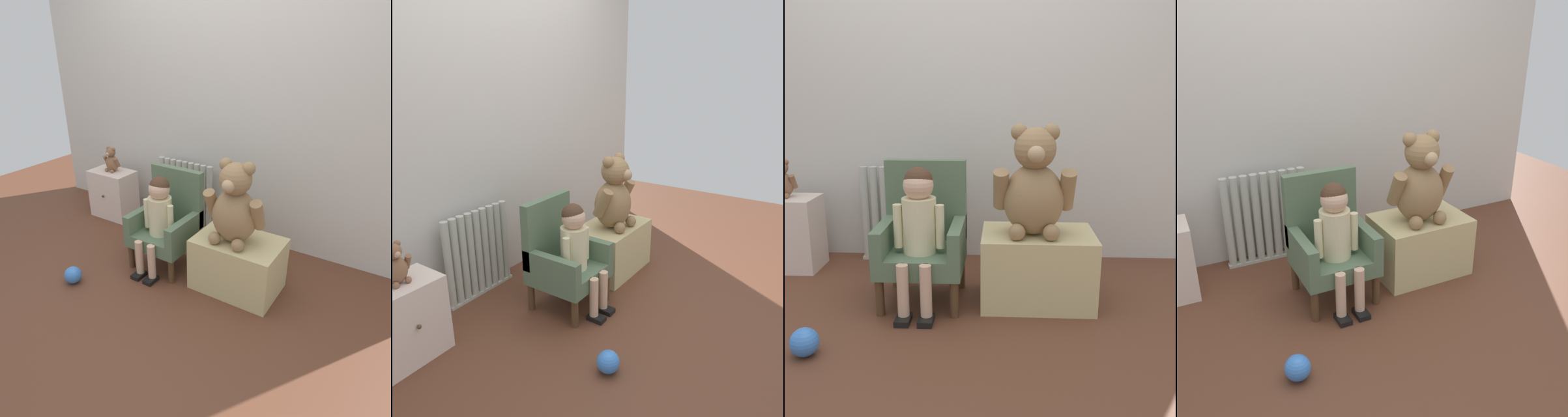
# 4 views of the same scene
# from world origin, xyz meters

# --- Properties ---
(ground_plane) EXTENTS (6.00, 6.00, 0.00)m
(ground_plane) POSITION_xyz_m (0.00, 0.00, 0.00)
(ground_plane) COLOR brown
(back_wall) EXTENTS (3.80, 0.05, 2.40)m
(back_wall) POSITION_xyz_m (0.00, 1.27, 1.20)
(back_wall) COLOR beige
(back_wall) RESTS_ON ground_plane
(radiator) EXTENTS (0.56, 0.05, 0.61)m
(radiator) POSITION_xyz_m (-0.31, 1.15, 0.30)
(radiator) COLOR #B6BAAF
(radiator) RESTS_ON ground_plane
(small_dresser) EXTENTS (0.41, 0.29, 0.45)m
(small_dresser) POSITION_xyz_m (-1.01, 0.96, 0.23)
(small_dresser) COLOR beige
(small_dresser) RESTS_ON ground_plane
(child_armchair) EXTENTS (0.43, 0.41, 0.72)m
(child_armchair) POSITION_xyz_m (-0.09, 0.59, 0.33)
(child_armchair) COLOR #546C50
(child_armchair) RESTS_ON ground_plane
(child_figure) EXTENTS (0.25, 0.35, 0.72)m
(child_figure) POSITION_xyz_m (-0.09, 0.48, 0.47)
(child_figure) COLOR beige
(child_figure) RESTS_ON ground_plane
(low_bench) EXTENTS (0.57, 0.39, 0.38)m
(low_bench) POSITION_xyz_m (0.51, 0.57, 0.19)
(low_bench) COLOR #C9B880
(low_bench) RESTS_ON ground_plane
(large_teddy_bear) EXTENTS (0.40, 0.28, 0.55)m
(large_teddy_bear) POSITION_xyz_m (0.48, 0.54, 0.62)
(large_teddy_bear) COLOR #93724C
(large_teddy_bear) RESTS_ON low_bench
(small_teddy_bear) EXTENTS (0.17, 0.12, 0.23)m
(small_teddy_bear) POSITION_xyz_m (-1.00, 0.97, 0.55)
(small_teddy_bear) COLOR brown
(small_teddy_bear) RESTS_ON small_dresser
(toy_ball) EXTENTS (0.12, 0.12, 0.12)m
(toy_ball) POSITION_xyz_m (-0.49, -0.01, 0.06)
(toy_ball) COLOR #3A79D5
(toy_ball) RESTS_ON ground_plane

